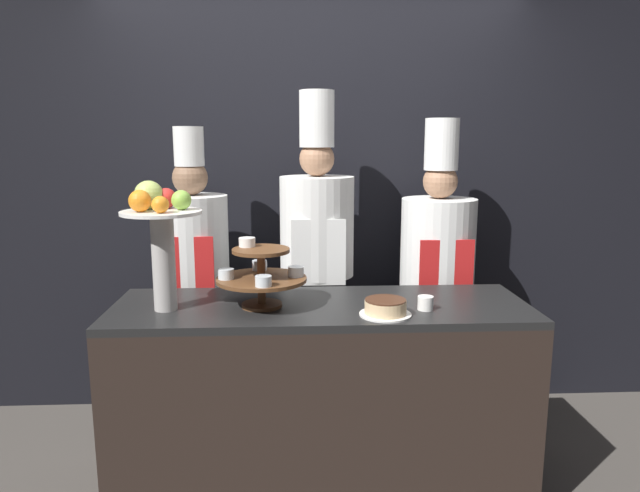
% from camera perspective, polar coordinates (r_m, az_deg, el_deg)
% --- Properties ---
extents(wall_back, '(10.00, 0.06, 2.80)m').
position_cam_1_polar(wall_back, '(3.51, -0.74, 6.25)').
color(wall_back, black).
rests_on(wall_back, ground_plane).
extents(buffet_counter, '(1.89, 0.63, 0.93)m').
position_cam_1_polar(buffet_counter, '(2.78, 0.11, -15.03)').
color(buffet_counter, black).
rests_on(buffet_counter, ground_plane).
extents(tiered_stand, '(0.40, 0.40, 0.31)m').
position_cam_1_polar(tiered_stand, '(2.55, -5.94, -2.79)').
color(tiered_stand, brown).
rests_on(tiered_stand, buffet_counter).
extents(fruit_pedestal, '(0.35, 0.35, 0.56)m').
position_cam_1_polar(fruit_pedestal, '(2.55, -15.73, 1.89)').
color(fruit_pedestal, '#B2ADA8').
rests_on(fruit_pedestal, buffet_counter).
extents(cake_round, '(0.22, 0.22, 0.07)m').
position_cam_1_polar(cake_round, '(2.45, 6.56, -6.16)').
color(cake_round, white).
rests_on(cake_round, buffet_counter).
extents(cup_white, '(0.07, 0.07, 0.06)m').
position_cam_1_polar(cup_white, '(2.56, 10.51, -5.63)').
color(cup_white, white).
rests_on(cup_white, buffet_counter).
extents(chef_left, '(0.39, 0.39, 1.73)m').
position_cam_1_polar(chef_left, '(3.24, -12.49, -2.60)').
color(chef_left, '#28282D').
rests_on(chef_left, ground_plane).
extents(chef_center_left, '(0.41, 0.41, 1.92)m').
position_cam_1_polar(chef_center_left, '(3.18, -0.30, -1.01)').
color(chef_center_left, black).
rests_on(chef_center_left, ground_plane).
extents(chef_center_right, '(0.41, 0.41, 1.78)m').
position_cam_1_polar(chef_center_right, '(3.29, 11.61, -2.37)').
color(chef_center_right, black).
rests_on(chef_center_right, ground_plane).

